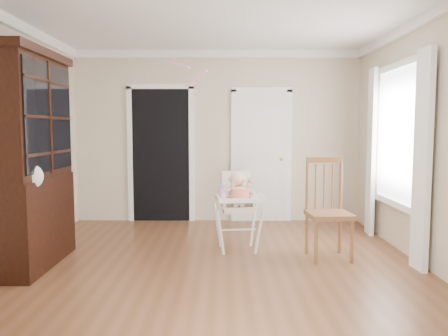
{
  "coord_description": "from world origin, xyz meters",
  "views": [
    {
      "loc": [
        0.1,
        -4.46,
        1.48
      ],
      "look_at": [
        0.1,
        0.65,
        1.02
      ],
      "focal_mm": 35.0,
      "sensor_mm": 36.0,
      "label": 1
    }
  ],
  "objects_px": {
    "china_cabinet": "(27,160)",
    "dining_chair": "(328,211)",
    "cake": "(240,193)",
    "sippy_cup": "(222,191)",
    "high_chair": "(238,201)"
  },
  "relations": [
    {
      "from": "china_cabinet",
      "to": "dining_chair",
      "type": "relative_size",
      "value": 2.0
    },
    {
      "from": "high_chair",
      "to": "cake",
      "type": "height_order",
      "value": "high_chair"
    },
    {
      "from": "sippy_cup",
      "to": "dining_chair",
      "type": "height_order",
      "value": "dining_chair"
    },
    {
      "from": "high_chair",
      "to": "cake",
      "type": "relative_size",
      "value": 3.73
    },
    {
      "from": "sippy_cup",
      "to": "china_cabinet",
      "type": "bearing_deg",
      "value": -167.34
    },
    {
      "from": "cake",
      "to": "sippy_cup",
      "type": "xyz_separation_m",
      "value": [
        -0.21,
        0.12,
        0.01
      ]
    },
    {
      "from": "china_cabinet",
      "to": "dining_chair",
      "type": "distance_m",
      "value": 3.35
    },
    {
      "from": "cake",
      "to": "china_cabinet",
      "type": "xyz_separation_m",
      "value": [
        -2.28,
        -0.34,
        0.41
      ]
    },
    {
      "from": "sippy_cup",
      "to": "china_cabinet",
      "type": "relative_size",
      "value": 0.07
    },
    {
      "from": "dining_chair",
      "to": "high_chair",
      "type": "bearing_deg",
      "value": 160.57
    },
    {
      "from": "cake",
      "to": "sippy_cup",
      "type": "distance_m",
      "value": 0.25
    },
    {
      "from": "china_cabinet",
      "to": "cake",
      "type": "bearing_deg",
      "value": 8.57
    },
    {
      "from": "high_chair",
      "to": "china_cabinet",
      "type": "bearing_deg",
      "value": -171.2
    },
    {
      "from": "china_cabinet",
      "to": "dining_chair",
      "type": "xyz_separation_m",
      "value": [
        3.28,
        0.3,
        -0.61
      ]
    },
    {
      "from": "cake",
      "to": "dining_chair",
      "type": "xyz_separation_m",
      "value": [
        1.0,
        -0.05,
        -0.2
      ]
    }
  ]
}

